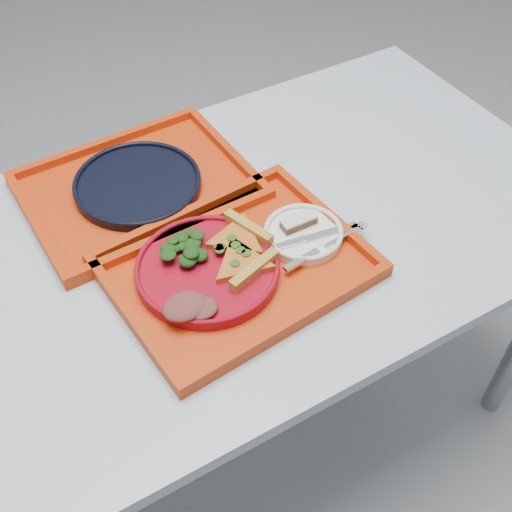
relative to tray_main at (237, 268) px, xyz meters
name	(u,v)px	position (x,y,z in m)	size (l,w,h in m)	color
ground	(216,432)	(-0.03, 0.09, -0.76)	(10.00, 10.00, 0.00)	#96989F
table	(200,271)	(-0.03, 0.09, -0.08)	(1.60, 0.80, 0.75)	silver
tray_main	(237,268)	(0.00, 0.00, 0.00)	(0.45, 0.35, 0.01)	#BB3009
tray_far	(139,190)	(-0.07, 0.29, 0.00)	(0.45, 0.35, 0.01)	#BB3009
dinner_plate	(207,270)	(-0.06, 0.01, 0.02)	(0.26, 0.26, 0.02)	maroon
side_plate	(303,235)	(0.14, 0.00, 0.01)	(0.15, 0.15, 0.01)	white
navy_plate	(138,185)	(-0.07, 0.29, 0.01)	(0.26, 0.26, 0.02)	black
pizza_slice_a	(241,261)	(0.00, -0.01, 0.03)	(0.13, 0.11, 0.02)	orange
pizza_slice_b	(237,237)	(0.02, 0.04, 0.03)	(0.13, 0.11, 0.02)	orange
salad_heap	(184,247)	(-0.08, 0.06, 0.04)	(0.08, 0.07, 0.04)	black
meat_portion	(185,307)	(-0.13, -0.06, 0.04)	(0.08, 0.06, 0.02)	brown
dessert_bar	(299,222)	(0.15, 0.02, 0.03)	(0.07, 0.03, 0.02)	#462C17
knife	(313,237)	(0.15, -0.02, 0.02)	(0.18, 0.02, 0.01)	silver
fork	(324,247)	(0.15, -0.05, 0.02)	(0.18, 0.02, 0.01)	silver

